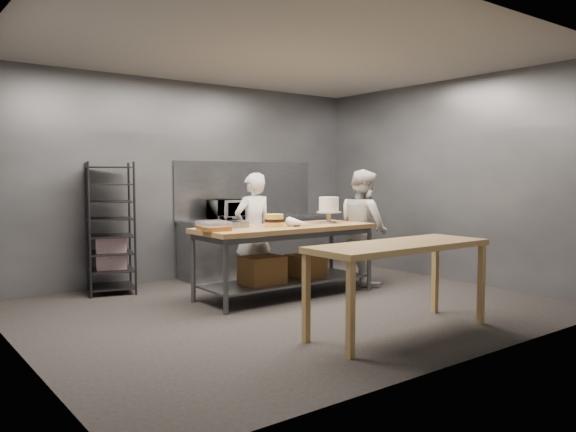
# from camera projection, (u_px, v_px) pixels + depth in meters

# --- Properties ---
(ground) EXTENTS (6.00, 6.00, 0.00)m
(ground) POSITION_uv_depth(u_px,v_px,m) (290.00, 306.00, 6.74)
(ground) COLOR black
(ground) RESTS_ON ground
(back_wall) EXTENTS (6.00, 0.04, 3.00)m
(back_wall) POSITION_uv_depth(u_px,v_px,m) (191.00, 180.00, 8.62)
(back_wall) COLOR #4C4F54
(back_wall) RESTS_ON ground
(work_table) EXTENTS (2.40, 0.90, 0.92)m
(work_table) POSITION_uv_depth(u_px,v_px,m) (284.00, 253.00, 7.27)
(work_table) COLOR olive
(work_table) RESTS_ON ground
(near_counter) EXTENTS (2.00, 0.70, 0.90)m
(near_counter) POSITION_uv_depth(u_px,v_px,m) (399.00, 251.00, 5.57)
(near_counter) COLOR #A47A44
(near_counter) RESTS_ON ground
(back_counter) EXTENTS (2.60, 0.60, 0.90)m
(back_counter) POSITION_uv_depth(u_px,v_px,m) (257.00, 245.00, 9.05)
(back_counter) COLOR slate
(back_counter) RESTS_ON ground
(splashback_panel) EXTENTS (2.60, 0.02, 0.90)m
(splashback_panel) POSITION_uv_depth(u_px,v_px,m) (246.00, 189.00, 9.22)
(splashback_panel) COLOR slate
(splashback_panel) RESTS_ON back_counter
(speed_rack) EXTENTS (0.75, 0.78, 1.75)m
(speed_rack) POSITION_uv_depth(u_px,v_px,m) (111.00, 229.00, 7.50)
(speed_rack) COLOR black
(speed_rack) RESTS_ON ground
(chef_behind) EXTENTS (0.59, 0.39, 1.61)m
(chef_behind) POSITION_uv_depth(u_px,v_px,m) (253.00, 231.00, 7.81)
(chef_behind) COLOR silver
(chef_behind) RESTS_ON ground
(chef_right) EXTENTS (0.80, 0.93, 1.66)m
(chef_right) POSITION_uv_depth(u_px,v_px,m) (363.00, 227.00, 8.14)
(chef_right) COLOR silver
(chef_right) RESTS_ON ground
(microwave) EXTENTS (0.54, 0.37, 0.30)m
(microwave) POSITION_uv_depth(u_px,v_px,m) (228.00, 209.00, 8.68)
(microwave) COLOR black
(microwave) RESTS_ON back_counter
(frosted_cake_stand) EXTENTS (0.34, 0.34, 0.36)m
(frosted_cake_stand) POSITION_uv_depth(u_px,v_px,m) (329.00, 206.00, 7.71)
(frosted_cake_stand) COLOR #B6AD91
(frosted_cake_stand) RESTS_ON work_table
(layer_cake) EXTENTS (0.24, 0.24, 0.16)m
(layer_cake) POSITION_uv_depth(u_px,v_px,m) (274.00, 220.00, 7.12)
(layer_cake) COLOR gold
(layer_cake) RESTS_ON work_table
(cake_pans) EXTENTS (0.67, 0.32, 0.07)m
(cake_pans) POSITION_uv_depth(u_px,v_px,m) (227.00, 225.00, 6.93)
(cake_pans) COLOR gray
(cake_pans) RESTS_ON work_table
(piping_bag) EXTENTS (0.13, 0.38, 0.12)m
(piping_bag) POSITION_uv_depth(u_px,v_px,m) (298.00, 222.00, 7.06)
(piping_bag) COLOR white
(piping_bag) RESTS_ON work_table
(offset_spatula) EXTENTS (0.36, 0.02, 0.02)m
(offset_spatula) POSITION_uv_depth(u_px,v_px,m) (303.00, 226.00, 7.23)
(offset_spatula) COLOR slate
(offset_spatula) RESTS_ON work_table
(pastry_clamshells) EXTENTS (0.35, 0.41, 0.11)m
(pastry_clamshells) POSITION_uv_depth(u_px,v_px,m) (214.00, 226.00, 6.64)
(pastry_clamshells) COLOR #A15420
(pastry_clamshells) RESTS_ON work_table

